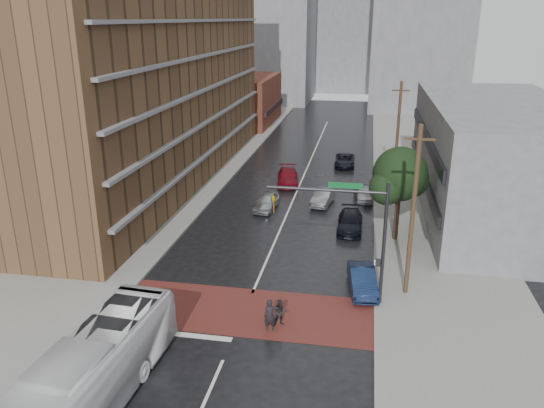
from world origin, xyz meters
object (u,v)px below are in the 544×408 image
at_px(car_travel_a, 266,202).
at_px(transit_bus, 88,378).
at_px(suv_travel, 345,160).
at_px(car_parked_near, 362,280).
at_px(pedestrian_a, 270,316).
at_px(car_travel_c, 288,177).
at_px(car_travel_b, 323,197).
at_px(car_parked_far, 363,193).
at_px(car_parked_mid, 350,222).
at_px(pedestrian_b, 281,313).

bearing_deg(car_travel_a, transit_bus, -91.17).
bearing_deg(suv_travel, car_parked_near, -86.29).
bearing_deg(pedestrian_a, car_travel_c, 79.61).
bearing_deg(car_travel_c, car_travel_a, -104.11).
bearing_deg(car_travel_c, car_parked_near, -78.53).
bearing_deg(car_travel_b, transit_bus, -96.14).
height_order(transit_bus, car_parked_far, transit_bus).
relative_size(car_travel_c, car_parked_mid, 1.07).
bearing_deg(pedestrian_a, pedestrian_b, 37.16).
bearing_deg(car_parked_mid, car_travel_a, 154.72).
bearing_deg(car_parked_near, car_parked_mid, 88.80).
bearing_deg(car_parked_mid, car_parked_near, -83.45).
distance_m(pedestrian_a, pedestrian_b, 0.77).
bearing_deg(car_parked_near, car_parked_far, 82.99).
bearing_deg(suv_travel, pedestrian_b, -94.27).
relative_size(transit_bus, car_parked_near, 2.70).
distance_m(pedestrian_b, car_parked_far, 21.56).
xyz_separation_m(car_travel_c, car_parked_mid, (6.41, -10.76, -0.05)).
bearing_deg(car_travel_c, pedestrian_a, -92.28).
height_order(car_travel_a, car_parked_far, car_travel_a).
bearing_deg(car_travel_c, suv_travel, 47.21).
distance_m(transit_bus, car_parked_mid, 23.69).
distance_m(pedestrian_b, suv_travel, 32.42).
relative_size(pedestrian_b, car_travel_b, 0.37).
xyz_separation_m(transit_bus, car_travel_c, (3.21, 32.39, -0.86)).
height_order(pedestrian_b, car_parked_near, pedestrian_b).
relative_size(car_travel_b, car_parked_far, 1.10).
relative_size(car_parked_near, car_parked_far, 1.14).
relative_size(transit_bus, car_travel_b, 2.81).
distance_m(car_travel_c, car_parked_near, 21.58).
distance_m(transit_bus, car_parked_near, 16.23).
xyz_separation_m(pedestrian_b, car_parked_near, (4.13, 4.52, -0.05)).
relative_size(pedestrian_a, suv_travel, 0.39).
xyz_separation_m(transit_bus, car_parked_mid, (9.62, 21.63, -0.91)).
relative_size(pedestrian_b, car_parked_mid, 0.32).
height_order(car_travel_a, suv_travel, car_travel_a).
relative_size(pedestrian_a, pedestrian_b, 1.19).
relative_size(car_parked_near, car_parked_mid, 0.92).
xyz_separation_m(car_travel_b, car_parked_far, (3.38, 1.75, -0.04)).
distance_m(transit_bus, pedestrian_b, 10.12).
height_order(car_travel_c, car_parked_mid, car_travel_c).
bearing_deg(car_travel_a, car_travel_b, 29.55).
distance_m(suv_travel, car_parked_near, 27.95).
bearing_deg(car_parked_near, pedestrian_a, -139.49).
bearing_deg(car_parked_mid, transit_bus, -114.04).
bearing_deg(car_parked_far, car_parked_mid, -103.10).
height_order(suv_travel, car_parked_mid, car_parked_mid).
bearing_deg(suv_travel, car_travel_a, -112.27).
xyz_separation_m(pedestrian_a, car_parked_far, (4.33, 21.82, -0.26)).
bearing_deg(pedestrian_b, transit_bus, -155.33).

